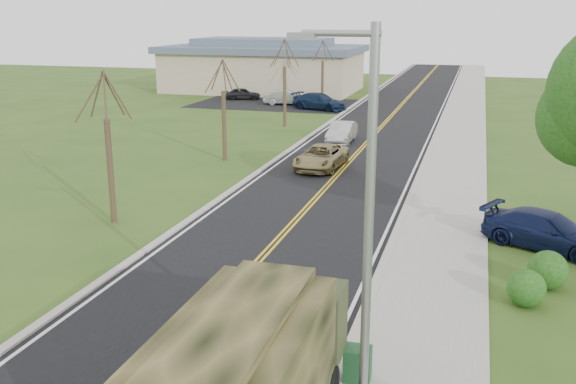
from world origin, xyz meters
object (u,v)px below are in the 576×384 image
at_px(sedan_silver, 342,132).
at_px(utility_box_near, 358,364).
at_px(suv_champagne, 321,157).
at_px(pickup_navy, 547,231).
at_px(military_truck, 248,376).

xyz_separation_m(sedan_silver, utility_box_near, (6.22, -27.96, -0.17)).
distance_m(suv_champagne, pickup_navy, 14.53).
bearing_deg(suv_champagne, pickup_navy, -38.78).
distance_m(military_truck, pickup_navy, 15.30).
xyz_separation_m(military_truck, sedan_silver, (-4.82, 31.27, -1.23)).
bearing_deg(pickup_navy, military_truck, -178.15).
bearing_deg(suv_champagne, utility_box_near, -70.27).
bearing_deg(pickup_navy, sedan_silver, 58.83).
bearing_deg(military_truck, utility_box_near, 66.81).
bearing_deg(suv_champagne, sedan_silver, 97.30).
bearing_deg(military_truck, pickup_navy, 65.32).
relative_size(suv_champagne, pickup_navy, 1.00).
height_order(sedan_silver, pickup_navy, sedan_silver).
relative_size(military_truck, suv_champagne, 1.45).
xyz_separation_m(pickup_navy, utility_box_near, (-4.89, -10.58, -0.16)).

